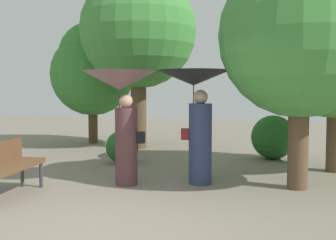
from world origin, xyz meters
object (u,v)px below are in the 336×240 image
object	(u,v)px
person_right	(196,101)
park_bench	(5,164)
person_left	(121,99)
tree_near_left	(138,20)
tree_mid_right	(301,22)
tree_mid_left	(92,68)

from	to	relation	value
person_right	park_bench	bearing A→B (deg)	116.38
person_left	tree_near_left	distance (m)	5.15
person_left	tree_mid_right	size ratio (longest dim) A/B	0.46
tree_near_left	tree_mid_right	distance (m)	5.90
person_right	tree_mid_left	bearing A→B (deg)	35.44
park_bench	tree_mid_left	size ratio (longest dim) A/B	0.41
tree_mid_right	tree_mid_left	bearing A→B (deg)	142.10
tree_mid_left	person_left	bearing A→B (deg)	-59.09
person_left	tree_mid_right	world-z (taller)	tree_mid_right
person_left	park_bench	bearing A→B (deg)	125.54
tree_mid_left	tree_mid_right	size ratio (longest dim) A/B	0.89
tree_near_left	tree_mid_right	bearing A→B (deg)	-42.94
person_right	park_bench	size ratio (longest dim) A/B	1.28
park_bench	tree_mid_left	xyz separation A→B (m)	(-1.74, 6.52, 1.85)
tree_mid_left	park_bench	bearing A→B (deg)	-75.09
person_left	person_right	size ratio (longest dim) A/B	0.99
person_left	tree_near_left	bearing A→B (deg)	9.85
park_bench	tree_near_left	size ratio (longest dim) A/B	0.28
park_bench	tree_mid_right	world-z (taller)	tree_mid_right
person_left	person_right	distance (m)	1.29
person_left	tree_mid_left	xyz separation A→B (m)	(-3.14, 5.25, 0.86)
person_left	tree_near_left	xyz separation A→B (m)	(-1.34, 4.49, 2.13)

